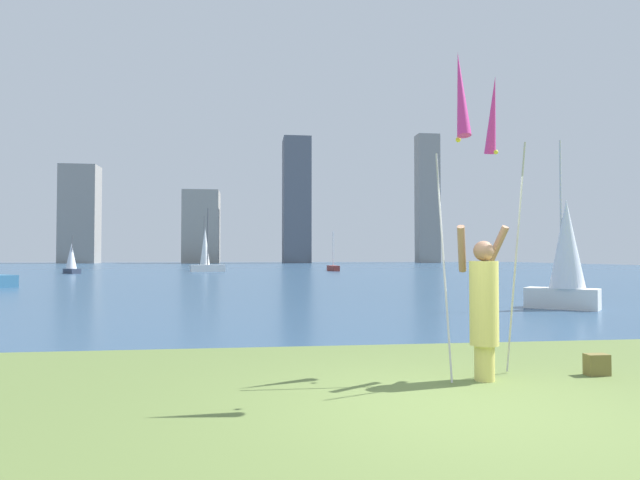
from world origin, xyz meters
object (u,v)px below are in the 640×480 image
(sailboat_2, at_px, (208,267))
(sailboat_7, at_px, (333,268))
(sailboat_6, at_px, (71,260))
(sailboat_5, at_px, (205,249))
(kite_flag_right, at_px, (494,123))
(kite_flag_left, at_px, (460,104))
(sailboat_4, at_px, (565,258))
(person, at_px, (484,304))
(bag, at_px, (597,365))

(sailboat_2, distance_m, sailboat_7, 12.36)
(sailboat_7, bearing_deg, sailboat_6, -166.60)
(sailboat_5, xyz_separation_m, sailboat_7, (12.93, -3.42, -1.87))
(sailboat_5, relative_size, sailboat_7, 1.42)
(kite_flag_right, relative_size, sailboat_7, 1.00)
(sailboat_5, height_order, sailboat_7, sailboat_5)
(kite_flag_left, xyz_separation_m, sailboat_4, (6.62, 8.75, -1.81))
(person, bearing_deg, sailboat_5, 90.28)
(bag, xyz_separation_m, sailboat_5, (-9.04, 51.31, 2.06))
(sailboat_6, height_order, sailboat_7, sailboat_7)
(kite_flag_left, relative_size, sailboat_2, 0.64)
(sailboat_4, height_order, sailboat_7, sailboat_4)
(person, relative_size, sailboat_6, 0.59)
(bag, bearing_deg, sailboat_6, 114.66)
(kite_flag_left, bearing_deg, sailboat_6, 112.10)
(sailboat_2, height_order, sailboat_4, sailboat_2)
(bag, bearing_deg, kite_flag_left, -164.62)
(sailboat_7, bearing_deg, kite_flag_right, -96.00)
(sailboat_2, distance_m, sailboat_5, 5.43)
(sailboat_6, bearing_deg, kite_flag_right, -66.26)
(bag, relative_size, sailboat_6, 0.09)
(bag, distance_m, sailboat_7, 48.06)
(bag, bearing_deg, sailboat_7, 85.35)
(kite_flag_left, relative_size, kite_flag_right, 0.97)
(sailboat_7, bearing_deg, sailboat_5, 165.21)
(sailboat_5, bearing_deg, kite_flag_left, -82.30)
(kite_flag_left, relative_size, sailboat_4, 0.80)
(person, height_order, sailboat_5, sailboat_5)
(sailboat_4, bearing_deg, person, -126.55)
(sailboat_4, xyz_separation_m, sailboat_7, (-0.70, 39.71, -1.13))
(sailboat_7, bearing_deg, sailboat_4, -88.99)
(person, height_order, sailboat_6, sailboat_6)
(sailboat_6, bearing_deg, bag, -65.34)
(sailboat_5, bearing_deg, sailboat_6, -139.21)
(kite_flag_left, distance_m, sailboat_4, 11.12)
(person, bearing_deg, kite_flag_left, -143.67)
(bag, bearing_deg, sailboat_2, 100.24)
(kite_flag_left, xyz_separation_m, sailboat_2, (-6.33, 46.79, -2.86))
(sailboat_4, distance_m, sailboat_6, 41.76)
(bag, xyz_separation_m, sailboat_4, (4.59, 8.19, 1.32))
(kite_flag_right, bearing_deg, sailboat_7, 84.00)
(sailboat_2, bearing_deg, kite_flag_right, -80.94)
(sailboat_4, distance_m, sailboat_5, 45.23)
(kite_flag_left, relative_size, sailboat_6, 1.20)
(sailboat_2, bearing_deg, kite_flag_left, -82.29)
(person, xyz_separation_m, sailboat_2, (-6.80, 46.33, -0.53))
(person, xyz_separation_m, sailboat_4, (6.14, 8.29, 0.52))
(bag, xyz_separation_m, sailboat_6, (-19.44, 42.34, 1.03))
(sailboat_4, bearing_deg, kite_flag_left, -127.10)
(kite_flag_right, relative_size, sailboat_2, 0.66)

